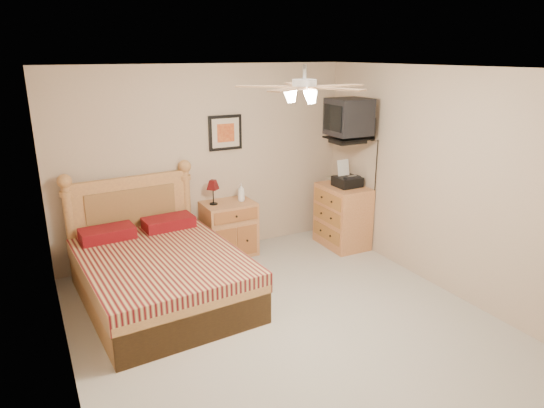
{
  "coord_description": "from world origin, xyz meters",
  "views": [
    {
      "loc": [
        -2.12,
        -3.7,
        2.63
      ],
      "look_at": [
        0.27,
        0.9,
        1.0
      ],
      "focal_mm": 32.0,
      "sensor_mm": 36.0,
      "label": 1
    }
  ],
  "objects": [
    {
      "name": "wall_right",
      "position": [
        2.0,
        0.0,
        1.25
      ],
      "size": [
        0.04,
        4.5,
        2.5
      ],
      "primitive_type": "cube",
      "color": "tan",
      "rests_on": "ground"
    },
    {
      "name": "wall_tv",
      "position": [
        1.75,
        1.34,
        1.81
      ],
      "size": [
        0.56,
        0.46,
        0.58
      ],
      "primitive_type": null,
      "color": "black",
      "rests_on": "wall_right"
    },
    {
      "name": "framed_picture",
      "position": [
        0.27,
        2.23,
        1.62
      ],
      "size": [
        0.46,
        0.04,
        0.46
      ],
      "primitive_type": "cube",
      "color": "black",
      "rests_on": "wall_back"
    },
    {
      "name": "dresser",
      "position": [
        1.73,
        1.56,
        0.43
      ],
      "size": [
        0.52,
        0.74,
        0.87
      ],
      "primitive_type": "cube",
      "rotation": [
        0.0,
        0.0,
        -0.01
      ],
      "color": "#AC6335",
      "rests_on": "ground"
    },
    {
      "name": "wall_left",
      "position": [
        -2.0,
        0.0,
        1.25
      ],
      "size": [
        0.04,
        4.5,
        2.5
      ],
      "primitive_type": "cube",
      "color": "tan",
      "rests_on": "ground"
    },
    {
      "name": "ceiling_fan",
      "position": [
        0.0,
        -0.2,
        2.36
      ],
      "size": [
        1.14,
        1.14,
        0.28
      ],
      "primitive_type": null,
      "color": "white",
      "rests_on": "ceiling"
    },
    {
      "name": "lotion_bottle",
      "position": [
        0.38,
        1.99,
        0.85
      ],
      "size": [
        0.12,
        0.12,
        0.24
      ],
      "primitive_type": "imported",
      "rotation": [
        0.0,
        0.0,
        -0.3
      ],
      "color": "white",
      "rests_on": "nightstand"
    },
    {
      "name": "fax_machine",
      "position": [
        1.77,
        1.53,
        1.04
      ],
      "size": [
        0.34,
        0.36,
        0.35
      ],
      "primitive_type": null,
      "rotation": [
        0.0,
        0.0,
        0.02
      ],
      "color": "black",
      "rests_on": "dresser"
    },
    {
      "name": "bed",
      "position": [
        -0.97,
        1.12,
        0.66
      ],
      "size": [
        1.69,
        2.15,
        1.33
      ],
      "primitive_type": null,
      "rotation": [
        0.0,
        0.0,
        0.07
      ],
      "color": "#A77049",
      "rests_on": "ground"
    },
    {
      "name": "wall_front",
      "position": [
        0.0,
        -2.25,
        1.25
      ],
      "size": [
        4.0,
        0.04,
        2.5
      ],
      "primitive_type": "cube",
      "color": "tan",
      "rests_on": "ground"
    },
    {
      "name": "table_lamp",
      "position": [
        -0.01,
        2.02,
        0.89
      ],
      "size": [
        0.19,
        0.19,
        0.33
      ],
      "primitive_type": null,
      "rotation": [
        0.0,
        0.0,
        -0.06
      ],
      "color": "#500D0F",
      "rests_on": "nightstand"
    },
    {
      "name": "floor",
      "position": [
        0.0,
        0.0,
        0.0
      ],
      "size": [
        4.5,
        4.5,
        0.0
      ],
      "primitive_type": "plane",
      "color": "#A9A498",
      "rests_on": "ground"
    },
    {
      "name": "wall_back",
      "position": [
        0.0,
        2.25,
        1.25
      ],
      "size": [
        4.0,
        0.04,
        2.5
      ],
      "primitive_type": "cube",
      "color": "tan",
      "rests_on": "ground"
    },
    {
      "name": "magazine_upper",
      "position": [
        1.75,
        1.87,
        0.9
      ],
      "size": [
        0.25,
        0.29,
        0.02
      ],
      "primitive_type": "imported",
      "rotation": [
        0.0,
        0.0,
        0.29
      ],
      "color": "tan",
      "rests_on": "magazine_lower"
    },
    {
      "name": "magazine_lower",
      "position": [
        1.72,
        1.86,
        0.88
      ],
      "size": [
        0.2,
        0.26,
        0.02
      ],
      "primitive_type": "imported",
      "rotation": [
        0.0,
        0.0,
        0.03
      ],
      "color": "tan",
      "rests_on": "dresser"
    },
    {
      "name": "nightstand",
      "position": [
        0.19,
        2.0,
        0.36
      ],
      "size": [
        0.68,
        0.51,
        0.73
      ],
      "primitive_type": "cube",
      "rotation": [
        0.0,
        0.0,
        0.01
      ],
      "color": "#AB6739",
      "rests_on": "ground"
    },
    {
      "name": "ceiling",
      "position": [
        0.0,
        0.0,
        2.5
      ],
      "size": [
        4.0,
        4.5,
        0.04
      ],
      "primitive_type": "cube",
      "color": "white",
      "rests_on": "ground"
    }
  ]
}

